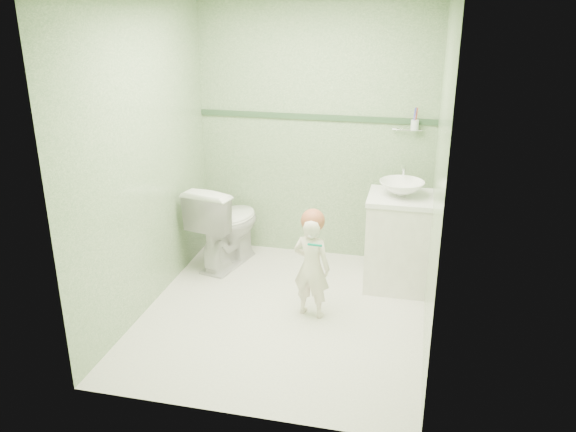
# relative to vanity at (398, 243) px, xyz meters

# --- Properties ---
(ground) EXTENTS (2.50, 2.50, 0.00)m
(ground) POSITION_rel_vanity_xyz_m (-0.84, -0.70, -0.40)
(ground) COLOR beige
(ground) RESTS_ON ground
(room_shell) EXTENTS (2.50, 2.54, 2.40)m
(room_shell) POSITION_rel_vanity_xyz_m (-0.84, -0.70, 0.80)
(room_shell) COLOR #7CA273
(room_shell) RESTS_ON ground
(trim_stripe) EXTENTS (2.20, 0.02, 0.05)m
(trim_stripe) POSITION_rel_vanity_xyz_m (-0.84, 0.54, 0.95)
(trim_stripe) COLOR #335235
(trim_stripe) RESTS_ON room_shell
(vanity) EXTENTS (0.52, 0.50, 0.80)m
(vanity) POSITION_rel_vanity_xyz_m (0.00, 0.00, 0.00)
(vanity) COLOR silver
(vanity) RESTS_ON ground
(counter) EXTENTS (0.54, 0.52, 0.04)m
(counter) POSITION_rel_vanity_xyz_m (0.00, 0.00, 0.41)
(counter) COLOR white
(counter) RESTS_ON vanity
(basin) EXTENTS (0.37, 0.37, 0.13)m
(basin) POSITION_rel_vanity_xyz_m (0.00, 0.00, 0.49)
(basin) COLOR white
(basin) RESTS_ON counter
(faucet) EXTENTS (0.03, 0.13, 0.18)m
(faucet) POSITION_rel_vanity_xyz_m (0.00, 0.19, 0.57)
(faucet) COLOR silver
(faucet) RESTS_ON counter
(cup_holder) EXTENTS (0.26, 0.07, 0.21)m
(cup_holder) POSITION_rel_vanity_xyz_m (0.05, 0.48, 0.93)
(cup_holder) COLOR silver
(cup_holder) RESTS_ON room_shell
(toilet) EXTENTS (0.62, 0.87, 0.80)m
(toilet) POSITION_rel_vanity_xyz_m (-1.58, 0.10, -0.00)
(toilet) COLOR white
(toilet) RESTS_ON ground
(toddler) EXTENTS (0.34, 0.26, 0.83)m
(toddler) POSITION_rel_vanity_xyz_m (-0.63, -0.66, 0.01)
(toddler) COLOR white
(toddler) RESTS_ON ground
(hair_cap) EXTENTS (0.18, 0.18, 0.18)m
(hair_cap) POSITION_rel_vanity_xyz_m (-0.63, -0.64, 0.39)
(hair_cap) COLOR #AA5A3C
(hair_cap) RESTS_ON toddler
(teal_toothbrush) EXTENTS (0.11, 0.14, 0.08)m
(teal_toothbrush) POSITION_rel_vanity_xyz_m (-0.58, -0.80, 0.27)
(teal_toothbrush) COLOR #00997E
(teal_toothbrush) RESTS_ON toddler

